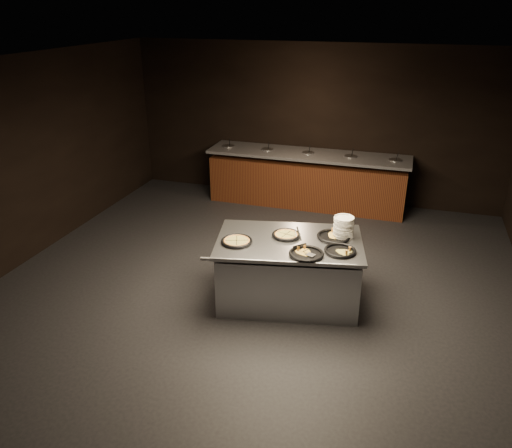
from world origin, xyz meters
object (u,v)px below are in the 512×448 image
object	(u,v)px
pan_veggie_whole	(237,241)
pan_cheese_whole	(286,235)
serving_counter	(288,272)
plate_stack	(344,227)

from	to	relation	value
pan_veggie_whole	pan_cheese_whole	xyz separation A→B (m)	(0.53, 0.35, -0.00)
pan_veggie_whole	serving_counter	bearing A→B (deg)	22.48
serving_counter	plate_stack	bearing A→B (deg)	14.44
serving_counter	pan_veggie_whole	bearing A→B (deg)	-169.09
plate_stack	pan_cheese_whole	size ratio (longest dim) A/B	0.73
serving_counter	pan_veggie_whole	world-z (taller)	pan_veggie_whole
pan_cheese_whole	serving_counter	bearing A→B (deg)	-58.07
serving_counter	pan_cheese_whole	size ratio (longest dim) A/B	5.50
pan_cheese_whole	plate_stack	bearing A→B (deg)	15.83
serving_counter	plate_stack	size ratio (longest dim) A/B	7.49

